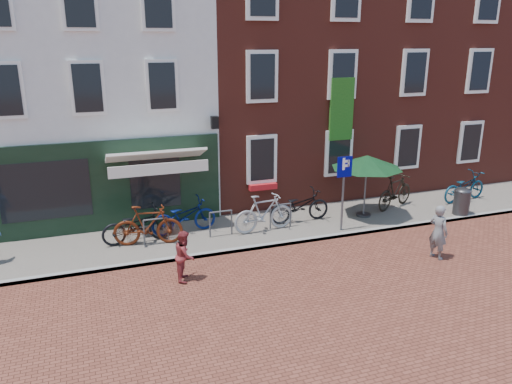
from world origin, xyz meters
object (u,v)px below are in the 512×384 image
object	(u,v)px
bicycle_2	(184,216)
bicycle_4	(300,206)
bicycle_0	(137,225)
bicycle_1	(148,225)
litter_bin	(462,200)
boy	(185,255)
woman	(438,232)
bicycle_3	(264,213)
parasol	(367,159)
parking_sign	(344,180)
bicycle_5	(395,192)
bicycle_6	(464,187)

from	to	relation	value
bicycle_2	bicycle_4	distance (m)	3.86
bicycle_0	bicycle_1	size ratio (longest dim) A/B	1.03
litter_bin	boy	xyz separation A→B (m)	(-10.09, -1.44, 0.04)
litter_bin	woman	bearing A→B (deg)	-140.53
bicycle_3	bicycle_4	bearing A→B (deg)	-78.62
litter_bin	bicycle_0	world-z (taller)	bicycle_0
bicycle_3	bicycle_4	world-z (taller)	bicycle_3
parasol	woman	distance (m)	3.78
boy	bicycle_1	world-z (taller)	boy
bicycle_0	bicycle_3	xyz separation A→B (m)	(3.90, -0.41, 0.06)
parking_sign	litter_bin	bearing A→B (deg)	-0.58
litter_bin	bicycle_5	size ratio (longest dim) A/B	0.50
bicycle_2	bicycle_3	world-z (taller)	bicycle_3
litter_bin	bicycle_6	bearing A→B (deg)	45.84
bicycle_0	bicycle_5	size ratio (longest dim) A/B	1.03
bicycle_6	parasol	bearing A→B (deg)	83.38
parking_sign	bicycle_3	world-z (taller)	parking_sign
litter_bin	bicycle_2	world-z (taller)	bicycle_2
litter_bin	parking_sign	bearing A→B (deg)	179.42
woman	boy	world-z (taller)	woman
parasol	woman	bearing A→B (deg)	-86.49
litter_bin	woman	distance (m)	4.01
parasol	bicycle_1	distance (m)	7.51
litter_bin	bicycle_4	size ratio (longest dim) A/B	0.49
parking_sign	bicycle_2	distance (m)	5.14
parking_sign	bicycle_2	size ratio (longest dim) A/B	1.15
boy	woman	bearing A→B (deg)	-81.05
bicycle_0	bicycle_2	size ratio (longest dim) A/B	1.00
bicycle_1	bicycle_3	distance (m)	3.62
parking_sign	bicycle_4	bearing A→B (deg)	128.49
bicycle_2	woman	bearing A→B (deg)	-129.66
bicycle_3	parasol	bearing A→B (deg)	-92.27
bicycle_2	bicycle_6	bearing A→B (deg)	-98.95
parasol	bicycle_3	xyz separation A→B (m)	(-3.77, -0.18, -1.40)
boy	bicycle_4	xyz separation A→B (m)	(4.45, 2.67, -0.02)
woman	bicycle_2	xyz separation A→B (m)	(-6.40, 4.09, -0.14)
parasol	bicycle_6	distance (m)	4.71
bicycle_1	bicycle_6	world-z (taller)	bicycle_1
woman	bicycle_1	size ratio (longest dim) A/B	0.77
parasol	bicycle_1	xyz separation A→B (m)	(-7.38, -0.04, -1.40)
litter_bin	parking_sign	distance (m)	4.84
parasol	bicycle_2	distance (m)	6.38
bicycle_4	bicycle_3	bearing A→B (deg)	105.89
parking_sign	woman	xyz separation A→B (m)	(1.61, -2.59, -0.98)
bicycle_3	bicycle_5	xyz separation A→B (m)	(5.28, 0.56, 0.00)
litter_bin	bicycle_6	distance (m)	1.67
bicycle_1	bicycle_5	world-z (taller)	same
parasol	bicycle_2	xyz separation A→B (m)	(-6.19, 0.56, -1.46)
woman	bicycle_0	distance (m)	8.74
parking_sign	parasol	bearing A→B (deg)	34.03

